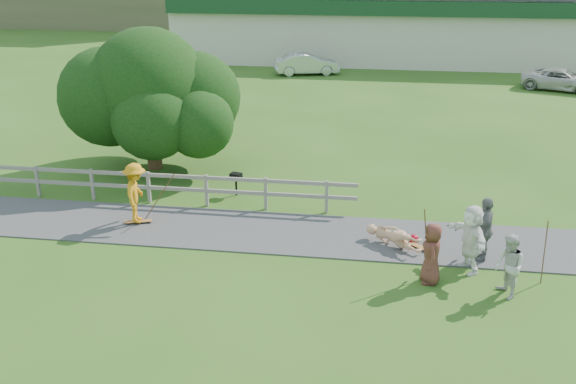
% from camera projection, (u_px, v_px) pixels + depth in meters
% --- Properties ---
extents(ground, '(260.00, 260.00, 0.00)m').
position_uv_depth(ground, '(245.00, 253.00, 18.12)').
color(ground, '#2C5317').
rests_on(ground, ground).
extents(path, '(34.00, 3.00, 0.04)m').
position_uv_depth(path, '(255.00, 231.00, 19.50)').
color(path, '#3A393C').
rests_on(path, ground).
extents(fence, '(15.05, 0.10, 1.10)m').
position_uv_depth(fence, '(131.00, 182.00, 21.54)').
color(fence, slate).
rests_on(fence, ground).
extents(strip_mall, '(32.50, 10.75, 5.10)m').
position_uv_depth(strip_mall, '(391.00, 24.00, 48.92)').
color(strip_mall, beige).
rests_on(strip_mall, ground).
extents(skater_rider, '(0.90, 1.32, 1.89)m').
position_uv_depth(skater_rider, '(136.00, 196.00, 19.70)').
color(skater_rider, orange).
rests_on(skater_rider, ground).
extents(skater_fallen, '(1.41, 1.69, 0.65)m').
position_uv_depth(skater_fallen, '(394.00, 237.00, 18.38)').
color(skater_fallen, tan).
rests_on(skater_fallen, ground).
extents(spectator_a, '(0.84, 0.95, 1.64)m').
position_uv_depth(spectator_a, '(509.00, 267.00, 15.60)').
color(spectator_a, silver).
rests_on(spectator_a, ground).
extents(spectator_b, '(0.58, 1.13, 1.85)m').
position_uv_depth(spectator_b, '(485.00, 229.00, 17.40)').
color(spectator_b, slate).
rests_on(spectator_b, ground).
extents(spectator_c, '(0.54, 0.81, 1.64)m').
position_uv_depth(spectator_c, '(432.00, 254.00, 16.28)').
color(spectator_c, brown).
rests_on(spectator_c, ground).
extents(spectator_d, '(1.19, 1.81, 1.87)m').
position_uv_depth(spectator_d, '(471.00, 239.00, 16.83)').
color(spectator_d, white).
rests_on(spectator_d, ground).
extents(car_silver, '(4.57, 2.66, 1.42)m').
position_uv_depth(car_silver, '(307.00, 64.00, 43.30)').
color(car_silver, '#B9BDC2').
rests_on(car_silver, ground).
extents(car_white, '(5.05, 3.63, 1.28)m').
position_uv_depth(car_white, '(562.00, 80.00, 38.56)').
color(car_white, '#BCBCB8').
rests_on(car_white, ground).
extents(tree, '(7.12, 7.12, 4.18)m').
position_uv_depth(tree, '(151.00, 116.00, 24.38)').
color(tree, black).
rests_on(tree, ground).
extents(bbq, '(0.44, 0.37, 0.81)m').
position_uv_depth(bbq, '(236.00, 184.00, 22.22)').
color(bbq, black).
rests_on(bbq, ground).
extents(longboard_rider, '(0.87, 0.46, 0.09)m').
position_uv_depth(longboard_rider, '(139.00, 223.00, 20.02)').
color(longboard_rider, olive).
rests_on(longboard_rider, ground).
extents(longboard_fallen, '(0.75, 0.70, 0.09)m').
position_uv_depth(longboard_fallen, '(421.00, 249.00, 18.27)').
color(longboard_fallen, olive).
rests_on(longboard_fallen, ground).
extents(helmet, '(0.28, 0.28, 0.28)m').
position_uv_depth(helmet, '(414.00, 239.00, 18.68)').
color(helmet, '#AD0A1E').
rests_on(helmet, ground).
extents(pole_rider, '(0.03, 0.03, 1.90)m').
position_uv_depth(pole_rider, '(159.00, 192.00, 19.98)').
color(pole_rider, brown).
rests_on(pole_rider, ground).
extents(pole_spec_left, '(0.03, 0.03, 1.95)m').
position_uv_depth(pole_spec_left, '(427.00, 244.00, 16.45)').
color(pole_spec_left, brown).
rests_on(pole_spec_left, ground).
extents(pole_spec_right, '(0.03, 0.03, 1.75)m').
position_uv_depth(pole_spec_right, '(544.00, 253.00, 16.20)').
color(pole_spec_right, brown).
rests_on(pole_spec_right, ground).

